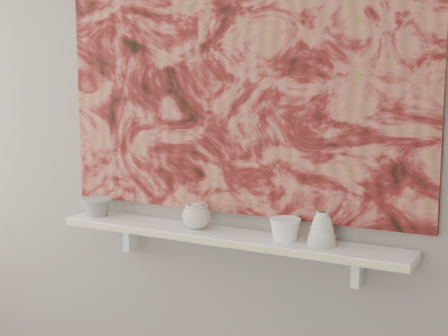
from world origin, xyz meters
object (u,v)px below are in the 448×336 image
Objects in this scene: shelf at (225,236)px; bowl_grey at (97,207)px; bowl_white at (285,229)px; bell_vessel at (322,229)px; painting at (235,69)px; cup_cream at (197,216)px.

bowl_grey is (-0.61, 0.00, 0.05)m from shelf.
bowl_white is at bearing 0.00° from shelf.
shelf is 0.61m from bowl_grey.
shelf is 11.84× the size of bell_vessel.
bell_vessel is at bearing -11.97° from painting.
bowl_white reaches higher than shelf.
cup_cream is at bearing 180.00° from bell_vessel.
bowl_grey is 0.99m from bell_vessel.
shelf is at bearing -90.00° from painting.
bowl_white is at bearing -18.35° from painting.
cup_cream is 0.50m from bell_vessel.
cup_cream reaches higher than bowl_grey.
bowl_white is at bearing 180.00° from bell_vessel.
painting reaches higher than bowl_white.
painting reaches higher than cup_cream.
bell_vessel reaches higher than bowl_white.
bowl_white is (0.24, -0.08, -0.57)m from painting.
shelf is at bearing 180.00° from bell_vessel.
painting is 0.84m from bowl_grey.
cup_cream is at bearing 0.00° from bowl_grey.
bowl_white reaches higher than bowl_grey.
cup_cream is (0.49, 0.00, 0.01)m from bowl_grey.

